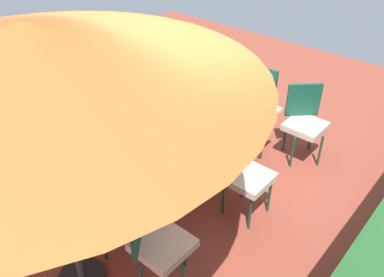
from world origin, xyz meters
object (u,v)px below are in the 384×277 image
(chair_northwest, at_px, (305,119))
(cup, at_px, (226,107))
(chair_east, at_px, (99,202))
(chair_southeast, at_px, (57,168))
(laptop, at_px, (184,134))
(chair_northeast, at_px, (155,240))
(chair_south, at_px, (149,121))
(patio_umbrella, at_px, (28,54))
(chair_north, at_px, (244,171))
(chair_west, at_px, (256,100))
(dining_table, at_px, (192,131))

(chair_northwest, height_order, cup, chair_northwest)
(chair_east, bearing_deg, chair_northwest, -101.26)
(chair_southeast, bearing_deg, laptop, -168.39)
(chair_northwest, bearing_deg, chair_northeast, -135.19)
(chair_east, relative_size, chair_northwest, 1.00)
(chair_south, xyz_separation_m, chair_northwest, (-1.31, 1.48, 0.00))
(patio_umbrella, xyz_separation_m, chair_southeast, (-0.48, -0.96, -1.69))
(patio_umbrella, height_order, chair_east, patio_umbrella)
(patio_umbrella, xyz_separation_m, chair_northwest, (-3.12, 0.58, -1.69))
(chair_northwest, height_order, chair_north, same)
(laptop, bearing_deg, chair_southeast, -67.76)
(chair_east, xyz_separation_m, chair_northwest, (-2.68, 0.77, 0.00))
(patio_umbrella, xyz_separation_m, laptop, (-1.58, -0.11, -1.44))
(chair_southeast, bearing_deg, chair_north, 178.71)
(chair_south, height_order, chair_southeast, same)
(chair_north, bearing_deg, chair_west, 30.70)
(chair_southeast, distance_m, chair_north, 2.00)
(chair_south, height_order, chair_west, same)
(patio_umbrella, bearing_deg, chair_west, -176.67)
(chair_south, bearing_deg, laptop, 70.50)
(chair_south, bearing_deg, chair_east, 23.51)
(chair_southeast, xyz_separation_m, cup, (-1.86, 0.84, 0.25))
(chair_west, xyz_separation_m, chair_north, (1.40, 0.77, 0.00))
(chair_northeast, height_order, chair_northwest, same)
(chair_east, bearing_deg, cup, -87.60)
(chair_south, xyz_separation_m, chair_west, (-1.35, 0.72, 0.00))
(cup, bearing_deg, dining_table, -6.23)
(chair_northwest, bearing_deg, dining_table, -164.09)
(chair_south, distance_m, cup, 0.99)
(chair_north, bearing_deg, dining_table, 89.18)
(dining_table, xyz_separation_m, patio_umbrella, (1.79, 0.18, 1.53))
(chair_north, height_order, laptop, chair_north)
(chair_south, xyz_separation_m, chair_southeast, (1.32, -0.05, 0.00))
(chair_southeast, xyz_separation_m, laptop, (-1.10, 0.85, 0.26))
(chair_east, xyz_separation_m, chair_southeast, (-0.04, -0.76, 0.00))
(laptop, bearing_deg, chair_east, -34.51)
(chair_south, xyz_separation_m, laptop, (0.22, 0.80, 0.26))
(dining_table, xyz_separation_m, chair_south, (-0.02, -0.73, -0.16))
(chair_south, distance_m, chair_east, 1.54)
(chair_southeast, distance_m, laptop, 1.41)
(patio_umbrella, relative_size, chair_east, 3.22)
(dining_table, distance_m, chair_east, 1.36)
(chair_east, distance_m, chair_west, 2.71)
(chair_east, relative_size, cup, 11.10)
(dining_table, distance_m, chair_northeast, 1.52)
(chair_south, height_order, laptop, chair_south)
(laptop, bearing_deg, chair_north, 73.47)
(chair_northwest, distance_m, laptop, 1.70)
(patio_umbrella, height_order, chair_northeast, patio_umbrella)
(dining_table, bearing_deg, chair_west, -179.72)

